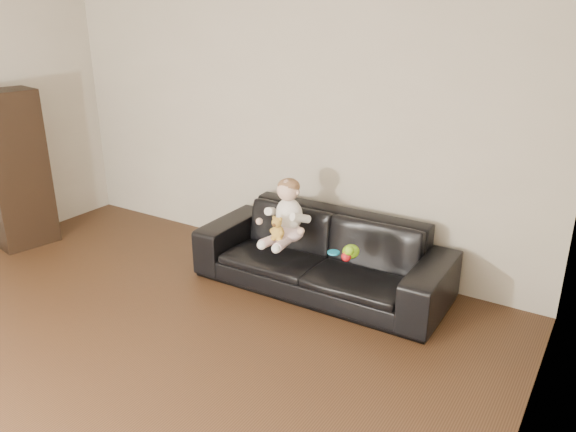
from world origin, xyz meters
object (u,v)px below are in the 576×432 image
Objects in this scene: cabinet at (16,170)px; toy_blue_disc at (334,253)px; teddy_bear at (277,229)px; toy_rattle at (346,257)px; toy_green at (351,251)px; sofa at (321,254)px; baby at (287,214)px.

cabinet is 15.51× the size of toy_blue_disc.
teddy_bear is 2.59× the size of toy_rattle.
toy_rattle is at bearing -91.27° from toy_green.
sofa is at bearing 41.80° from teddy_bear.
toy_rattle is 0.17m from toy_blue_disc.
baby is at bearing 171.06° from toy_rattle.
teddy_bear is 0.49m from toy_blue_disc.
sofa is at bearing 147.36° from toy_rattle.
teddy_bear is at bearing -166.14° from toy_green.
sofa is at bearing 143.75° from toy_blue_disc.
baby is 3.48× the size of toy_green.
sofa reaches higher than toy_blue_disc.
toy_blue_disc is at bearing 152.05° from toy_rattle.
baby is at bearing 87.86° from teddy_bear.
toy_rattle is (0.59, 0.07, -0.13)m from teddy_bear.
toy_blue_disc is (0.44, 0.15, -0.16)m from teddy_bear.
sofa is 21.55× the size of toy_blue_disc.
toy_green is at bearing 88.73° from toy_rattle.
sofa is 1.39× the size of cabinet.
teddy_bear is at bearing -86.91° from baby.
toy_rattle is at bearing 20.38° from cabinet.
baby reaches higher than sofa.
teddy_bear is at bearing -132.97° from sofa.
baby is at bearing 178.28° from toy_green.
toy_green is (0.59, 0.15, -0.11)m from teddy_bear.
baby reaches higher than toy_green.
cabinet is 3.38m from toy_rattle.
toy_green is at bearing 21.65° from cabinet.
toy_green is at bearing -1.47° from toy_blue_disc.
cabinet is at bearing -171.04° from toy_rattle.
toy_green is 1.57× the size of toy_blue_disc.
cabinet is 19.80× the size of toy_rattle.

